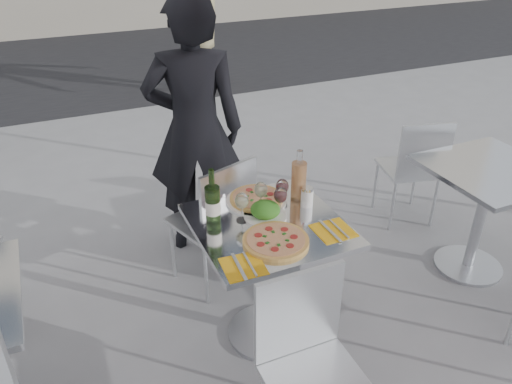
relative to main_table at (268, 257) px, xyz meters
name	(u,v)px	position (x,y,z in m)	size (l,w,h in m)	color
ground	(267,333)	(0.00, 0.00, -0.54)	(80.00, 80.00, 0.00)	slate
street_asphalt	(96,60)	(0.00, 6.50, -0.54)	(24.00, 5.00, 0.00)	black
main_table	(268,257)	(0.00, 0.00, 0.00)	(0.72, 0.72, 0.75)	#B7BABF
side_table_right	(485,198)	(1.50, 0.00, 0.00)	(0.72, 0.72, 0.75)	#B7BABF
chair_far	(218,215)	(-0.09, 0.51, -0.02)	(0.51, 0.52, 0.89)	silver
chair_near	(309,356)	(-0.11, -0.64, -0.03)	(0.40, 0.41, 0.87)	silver
side_chair_rfar	(415,164)	(1.47, 0.62, -0.04)	(0.47, 0.48, 0.85)	silver
woman_diner	(195,130)	(-0.05, 1.01, 0.33)	(0.63, 0.42, 1.74)	black
pedestrian_b	(198,22)	(1.04, 4.27, 0.36)	(1.16, 0.67, 1.79)	#92875E
pizza_near	(276,240)	(-0.04, -0.16, 0.22)	(0.31, 0.31, 0.02)	tan
pizza_far	(256,199)	(0.03, 0.21, 0.23)	(0.32, 0.32, 0.03)	white
salad_plate	(265,211)	(0.01, 0.06, 0.25)	(0.22, 0.22, 0.09)	white
wine_bottle	(213,203)	(-0.25, 0.12, 0.32)	(0.07, 0.07, 0.29)	#2E4F1D
carafe	(299,181)	(0.24, 0.14, 0.33)	(0.08, 0.08, 0.29)	tan
sugar_shaker	(307,197)	(0.26, 0.07, 0.26)	(0.06, 0.06, 0.11)	white
wineglass_white_a	(242,202)	(-0.11, 0.08, 0.32)	(0.07, 0.07, 0.16)	white
wineglass_white_b	(261,191)	(0.02, 0.14, 0.32)	(0.07, 0.07, 0.16)	white
wineglass_red_a	(280,196)	(0.09, 0.05, 0.32)	(0.07, 0.07, 0.16)	white
wineglass_red_b	(282,187)	(0.14, 0.12, 0.32)	(0.07, 0.07, 0.16)	white
napkin_left	(243,266)	(-0.25, -0.27, 0.21)	(0.19, 0.20, 0.01)	#EFAC14
napkin_right	(333,230)	(0.26, -0.19, 0.21)	(0.18, 0.20, 0.01)	#EFAC14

